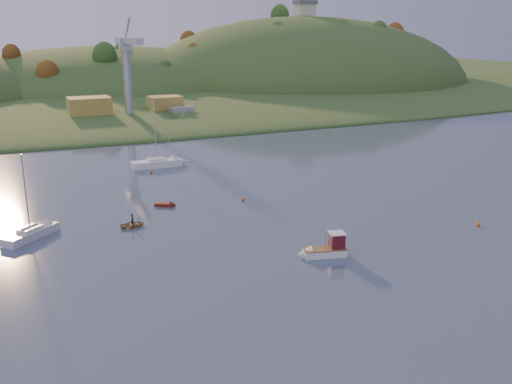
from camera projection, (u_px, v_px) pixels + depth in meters
name	position (u px, v px, depth m)	size (l,w,h in m)	color
ground	(390.00, 333.00, 48.54)	(500.00, 500.00, 0.00)	#364559
far_shore	(76.00, 87.00, 251.42)	(620.00, 220.00, 1.50)	#274B1E
shore_slope	(98.00, 104.00, 194.08)	(640.00, 150.00, 7.00)	#274B1E
hill_center	(106.00, 90.00, 237.58)	(140.00, 120.00, 36.00)	#274B1E
hill_right	(303.00, 86.00, 256.73)	(150.00, 130.00, 60.00)	#274B1E
hilltop_house	(305.00, 8.00, 247.47)	(9.00, 7.00, 6.45)	beige
hillside_trees	(90.00, 98.00, 211.72)	(280.00, 50.00, 32.00)	#27491A
wharf	(139.00, 117.00, 157.72)	(42.00, 16.00, 2.40)	slate
shed_west	(90.00, 106.00, 152.66)	(11.00, 8.00, 4.80)	#A98D38
shed_east	(165.00, 103.00, 161.65)	(9.00, 7.00, 4.00)	#A98D38
dock_crane	(127.00, 59.00, 148.97)	(3.20, 28.00, 20.30)	#B7B7BC
fishing_boat	(322.00, 250.00, 64.58)	(6.02, 3.03, 3.68)	white
sailboat_near	(30.00, 233.00, 70.25)	(7.14, 6.89, 10.60)	silver
sailboat_far	(156.00, 163.00, 106.14)	(9.21, 2.81, 12.75)	white
canoe	(133.00, 225.00, 74.27)	(2.28, 3.19, 0.66)	#947A51
paddler	(133.00, 221.00, 74.14)	(0.58, 0.38, 1.59)	black
red_tender	(168.00, 205.00, 82.94)	(3.30, 2.59, 1.09)	#63180E
work_vessel	(182.00, 116.00, 158.30)	(16.42, 8.63, 4.01)	slate
buoy_0	(478.00, 224.00, 74.69)	(0.50, 0.50, 0.50)	orange
buoy_1	(243.00, 199.00, 85.68)	(0.50, 0.50, 0.50)	orange
buoy_3	(151.00, 172.00, 101.79)	(0.50, 0.50, 0.50)	orange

